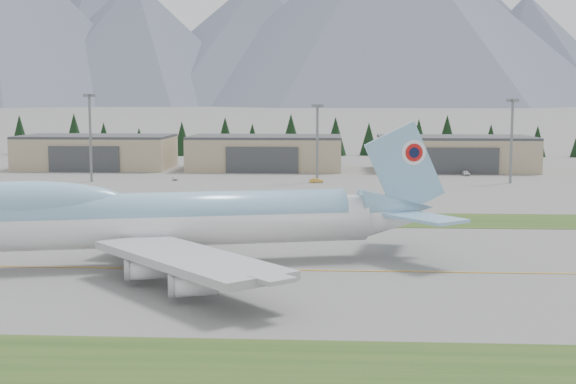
# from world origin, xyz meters

# --- Properties ---
(ground) EXTENTS (7000.00, 7000.00, 0.00)m
(ground) POSITION_xyz_m (0.00, 0.00, 0.00)
(ground) COLOR slate
(ground) RESTS_ON ground
(grass_strip_near) EXTENTS (400.00, 14.00, 0.08)m
(grass_strip_near) POSITION_xyz_m (0.00, -38.00, 0.00)
(grass_strip_near) COLOR #28491A
(grass_strip_near) RESTS_ON ground
(grass_strip_far) EXTENTS (400.00, 18.00, 0.08)m
(grass_strip_far) POSITION_xyz_m (0.00, 45.00, 0.00)
(grass_strip_far) COLOR #28491A
(grass_strip_far) RESTS_ON ground
(taxiway_line_main) EXTENTS (400.00, 0.40, 0.02)m
(taxiway_line_main) POSITION_xyz_m (0.00, 0.00, 0.00)
(taxiway_line_main) COLOR orange
(taxiway_line_main) RESTS_ON ground
(boeing_747_freighter) EXTENTS (74.62, 62.42, 19.61)m
(boeing_747_freighter) POSITION_xyz_m (-16.56, 2.66, 6.47)
(boeing_747_freighter) COLOR white
(boeing_747_freighter) RESTS_ON ground
(hangar_left) EXTENTS (48.00, 26.60, 10.80)m
(hangar_left) POSITION_xyz_m (-70.00, 149.90, 5.39)
(hangar_left) COLOR tan
(hangar_left) RESTS_ON ground
(hangar_center) EXTENTS (48.00, 26.60, 10.80)m
(hangar_center) POSITION_xyz_m (-15.00, 149.90, 5.39)
(hangar_center) COLOR tan
(hangar_center) RESTS_ON ground
(hangar_right) EXTENTS (48.00, 26.60, 10.80)m
(hangar_right) POSITION_xyz_m (45.00, 149.90, 5.39)
(hangar_right) COLOR tan
(hangar_right) RESTS_ON ground
(floodlight_masts) EXTENTS (159.84, 7.40, 23.85)m
(floodlight_masts) POSITION_xyz_m (35.34, 110.27, 15.88)
(floodlight_masts) COLOR slate
(floodlight_masts) RESTS_ON ground
(service_vehicle_a) EXTENTS (2.16, 3.50, 1.11)m
(service_vehicle_a) POSITION_xyz_m (-37.23, 114.33, 0.00)
(service_vehicle_a) COLOR white
(service_vehicle_a) RESTS_ON ground
(service_vehicle_b) EXTENTS (3.95, 1.74, 1.26)m
(service_vehicle_b) POSITION_xyz_m (2.18, 110.30, 0.00)
(service_vehicle_b) COLOR gold
(service_vehicle_b) RESTS_ON ground
(service_vehicle_c) EXTENTS (1.98, 4.65, 1.33)m
(service_vehicle_c) POSITION_xyz_m (45.80, 133.26, 0.00)
(service_vehicle_c) COLOR silver
(service_vehicle_c) RESTS_ON ground
(conifer_belt) EXTENTS (276.26, 14.80, 16.66)m
(conifer_belt) POSITION_xyz_m (-2.12, 212.60, 7.31)
(conifer_belt) COLOR black
(conifer_belt) RESTS_ON ground
(mountain_ridge_front) EXTENTS (4234.76, 1237.72, 524.22)m
(mountain_ridge_front) POSITION_xyz_m (-29.41, 2138.64, 239.66)
(mountain_ridge_front) COLOR #4E5569
(mountain_ridge_front) RESTS_ON ground
(mountain_ridge_rear) EXTENTS (4481.82, 1068.23, 534.12)m
(mountain_ridge_rear) POSITION_xyz_m (-16.25, 2900.00, 262.53)
(mountain_ridge_rear) COLOR #4E5569
(mountain_ridge_rear) RESTS_ON ground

